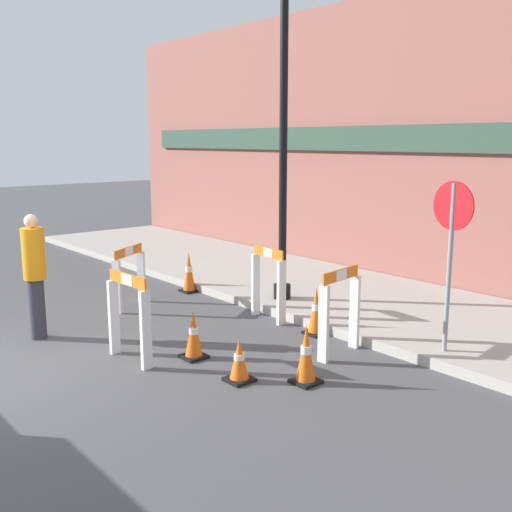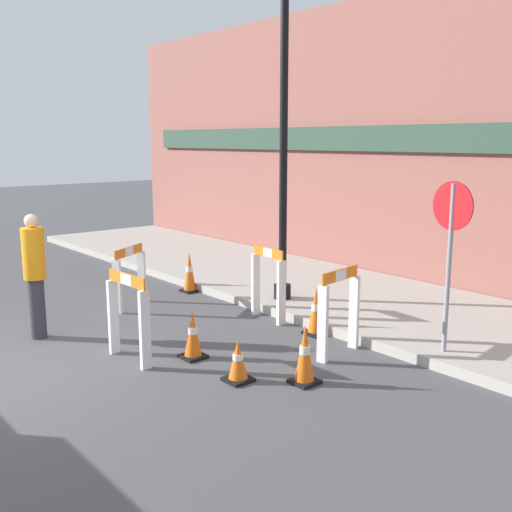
% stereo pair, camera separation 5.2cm
% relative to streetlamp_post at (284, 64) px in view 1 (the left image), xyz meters
% --- Properties ---
extents(sidewalk_slab, '(18.00, 3.38, 0.14)m').
position_rel_streetlamp_post_xyz_m(sidewalk_slab, '(-0.12, 1.16, -3.87)').
color(sidewalk_slab, '#ADA89E').
rests_on(sidewalk_slab, ground_plane).
extents(storefront_facade, '(18.00, 0.22, 5.50)m').
position_rel_streetlamp_post_xyz_m(storefront_facade, '(-0.12, 2.92, -1.19)').
color(storefront_facade, '#93564C').
rests_on(storefront_facade, ground_plane).
extents(streetlamp_post, '(0.44, 0.44, 5.98)m').
position_rel_streetlamp_post_xyz_m(streetlamp_post, '(0.00, 0.00, 0.00)').
color(streetlamp_post, black).
rests_on(streetlamp_post, sidewalk_slab).
extents(stop_sign, '(0.60, 0.10, 2.14)m').
position_rel_streetlamp_post_xyz_m(stop_sign, '(3.21, -0.17, -2.36)').
color(stop_sign, gray).
rests_on(stop_sign, sidewalk_slab).
extents(barricade_0, '(0.25, 0.80, 1.15)m').
position_rel_streetlamp_post_xyz_m(barricade_0, '(2.18, -1.00, -3.33)').
color(barricade_0, white).
rests_on(barricade_0, ground_plane).
extents(barricade_1, '(0.74, 0.19, 1.15)m').
position_rel_streetlamp_post_xyz_m(barricade_1, '(0.41, -0.68, -3.34)').
color(barricade_1, white).
rests_on(barricade_1, ground_plane).
extents(barricade_2, '(0.54, 0.79, 1.03)m').
position_rel_streetlamp_post_xyz_m(barricade_2, '(-1.62, -1.98, -3.39)').
color(barricade_2, white).
rests_on(barricade_2, ground_plane).
extents(barricade_3, '(0.82, 0.17, 1.14)m').
position_rel_streetlamp_post_xyz_m(barricade_3, '(0.62, -3.20, -3.33)').
color(barricade_3, white).
rests_on(barricade_3, ground_plane).
extents(traffic_cone_0, '(0.30, 0.30, 0.75)m').
position_rel_streetlamp_post_xyz_m(traffic_cone_0, '(-1.86, -0.63, -3.58)').
color(traffic_cone_0, black).
rests_on(traffic_cone_0, ground_plane).
extents(traffic_cone_1, '(0.30, 0.30, 0.70)m').
position_rel_streetlamp_post_xyz_m(traffic_cone_1, '(1.40, -0.63, -3.60)').
color(traffic_cone_1, black).
rests_on(traffic_cone_1, ground_plane).
extents(traffic_cone_2, '(0.30, 0.30, 0.51)m').
position_rel_streetlamp_post_xyz_m(traffic_cone_2, '(2.03, -2.55, -3.70)').
color(traffic_cone_2, black).
rests_on(traffic_cone_2, ground_plane).
extents(traffic_cone_3, '(0.30, 0.30, 0.63)m').
position_rel_streetlamp_post_xyz_m(traffic_cone_3, '(1.06, -2.53, -3.64)').
color(traffic_cone_3, black).
rests_on(traffic_cone_3, ground_plane).
extents(traffic_cone_4, '(0.30, 0.30, 0.71)m').
position_rel_streetlamp_post_xyz_m(traffic_cone_4, '(2.57, -2.00, -3.60)').
color(traffic_cone_4, black).
rests_on(traffic_cone_4, ground_plane).
extents(person_worker, '(0.41, 0.41, 1.77)m').
position_rel_streetlamp_post_xyz_m(person_worker, '(-1.02, -3.75, -2.98)').
color(person_worker, '#33333D').
rests_on(person_worker, ground_plane).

